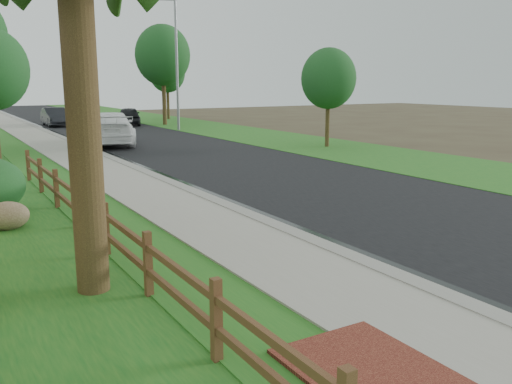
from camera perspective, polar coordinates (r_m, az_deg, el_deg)
ground at (r=8.80m, az=19.07°, el=-11.86°), size 120.00×120.00×0.00m
road at (r=41.69m, az=-15.68°, el=6.44°), size 8.00×90.00×0.02m
curb at (r=40.79m, az=-21.40°, el=6.05°), size 0.40×90.00×0.12m
wet_gutter at (r=40.85m, az=-20.91°, el=6.03°), size 0.50×90.00×0.00m
sidewalk at (r=40.60m, az=-23.21°, el=5.87°), size 2.20×90.00×0.10m
verge_far at (r=44.01m, az=-6.93°, el=7.04°), size 6.00×90.00×0.04m
brick_patch at (r=6.70m, az=13.10°, el=-18.72°), size 1.60×2.40×0.11m
ranch_fence at (r=12.13m, az=-17.07°, el=-2.24°), size 0.12×16.92×1.10m
white_suv at (r=30.65m, az=-15.11°, el=6.48°), size 3.97×6.57×1.78m
dark_car_mid at (r=44.49m, az=-13.24°, el=7.80°), size 2.80×4.53×1.44m
dark_car_far at (r=45.30m, az=-20.40°, el=7.43°), size 1.51×4.29×1.41m
streetlight at (r=38.88m, az=-8.61°, el=13.95°), size 2.00×0.94×9.05m
boulder at (r=13.86m, az=-24.77°, el=-2.31°), size 1.18×1.01×0.67m
tree_near_right at (r=28.83m, az=7.65°, el=11.74°), size 2.85×2.85×5.14m
tree_mid_right at (r=44.24m, az=-9.79°, el=13.99°), size 4.31×4.31×7.81m
tree_far_right at (r=50.77m, az=-9.34°, el=12.28°), size 3.25×3.25×6.00m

